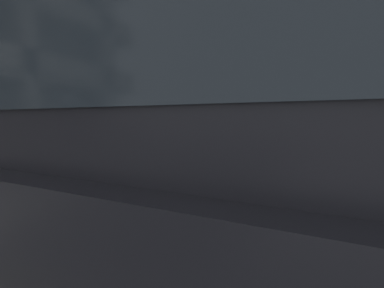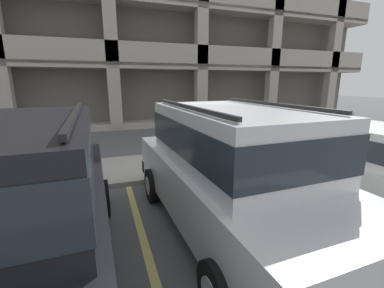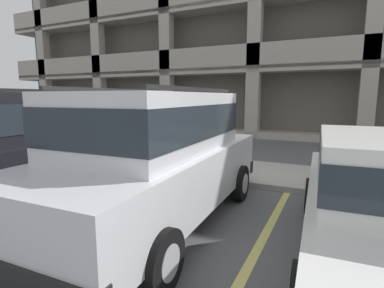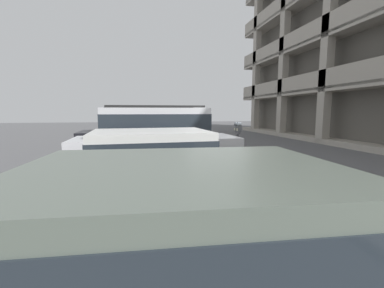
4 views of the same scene
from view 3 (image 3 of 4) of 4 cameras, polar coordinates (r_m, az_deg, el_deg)
ground_plane at (r=6.56m, az=4.41°, el=-8.43°), size 80.00×80.00×0.10m
sidewalk at (r=7.71m, az=7.96°, el=-4.97°), size 40.00×2.20×0.12m
parking_stall_lines at (r=4.90m, az=14.88°, el=-14.29°), size 11.92×4.80×0.01m
silver_suv at (r=4.49m, az=-6.89°, el=-1.65°), size 2.12×4.84×2.03m
red_sedan at (r=6.19m, az=-30.97°, el=0.05°), size 2.11×4.83×2.03m
parking_meter_near at (r=6.62m, az=5.79°, el=2.69°), size 0.35×0.12×1.44m
parking_meter_far at (r=10.26m, az=-27.01°, el=3.67°), size 0.15×0.12×1.55m
parking_garage at (r=19.71m, az=15.96°, el=20.77°), size 32.00×10.00×13.25m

